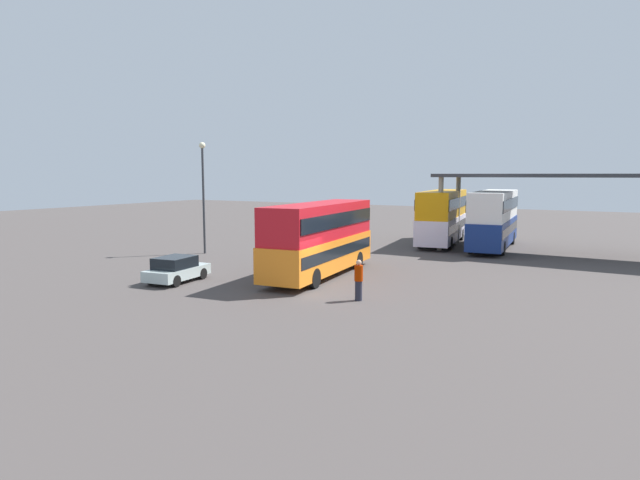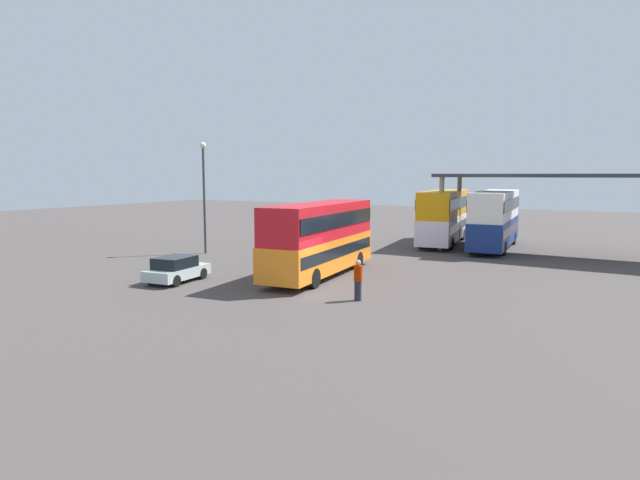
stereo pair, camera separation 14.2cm
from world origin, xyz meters
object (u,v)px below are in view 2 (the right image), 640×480
object	(u,v)px
double_decker_mid_row	(495,217)
lamppost_tall	(204,184)
double_decker_main	(320,236)
double_decker_near_canopy	(444,215)
pedestrian_waiting	(358,280)
parked_hatchback	(177,269)

from	to	relation	value
double_decker_mid_row	lamppost_tall	world-z (taller)	lamppost_tall
double_decker_main	double_decker_near_canopy	world-z (taller)	double_decker_near_canopy
double_decker_main	lamppost_tall	xyz separation A→B (m)	(-11.36, 3.52, 2.71)
lamppost_tall	pedestrian_waiting	xyz separation A→B (m)	(15.73, -7.87, -4.00)
double_decker_near_canopy	double_decker_mid_row	size ratio (longest dim) A/B	0.98
parked_hatchback	double_decker_main	bearing A→B (deg)	-53.62
parked_hatchback	double_decker_mid_row	xyz separation A→B (m)	(11.77, 21.21, 1.71)
parked_hatchback	double_decker_mid_row	distance (m)	24.32
double_decker_mid_row	pedestrian_waiting	xyz separation A→B (m)	(-1.70, -20.39, -1.45)
double_decker_near_canopy	parked_hatchback	bearing A→B (deg)	153.85
double_decker_near_canopy	lamppost_tall	distance (m)	18.99
parked_hatchback	pedestrian_waiting	size ratio (longest dim) A/B	2.06
parked_hatchback	lamppost_tall	world-z (taller)	lamppost_tall
double_decker_main	double_decker_near_canopy	distance (m)	16.99
double_decker_main	pedestrian_waiting	xyz separation A→B (m)	(4.38, -4.35, -1.29)
lamppost_tall	pedestrian_waiting	size ratio (longest dim) A/B	4.26
parked_hatchback	pedestrian_waiting	bearing A→B (deg)	-91.21
double_decker_mid_row	pedestrian_waiting	size ratio (longest dim) A/B	5.89
double_decker_main	parked_hatchback	world-z (taller)	double_decker_main
parked_hatchback	lamppost_tall	size ratio (longest dim) A/B	0.48
double_decker_main	lamppost_tall	distance (m)	12.19
double_decker_near_canopy	pedestrian_waiting	world-z (taller)	double_decker_near_canopy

